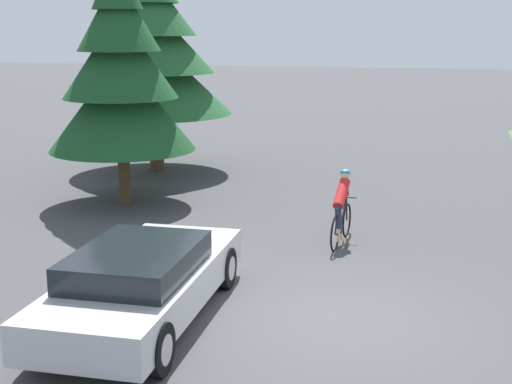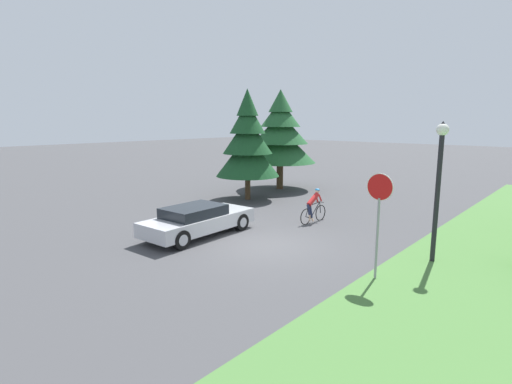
{
  "view_description": "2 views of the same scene",
  "coord_description": "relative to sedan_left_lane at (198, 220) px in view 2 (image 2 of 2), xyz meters",
  "views": [
    {
      "loc": [
        1.42,
        -10.02,
        4.31
      ],
      "look_at": [
        -1.71,
        1.72,
        1.5
      ],
      "focal_mm": 50.0,
      "sensor_mm": 36.0,
      "label": 1
    },
    {
      "loc": [
        8.86,
        -10.75,
        4.45
      ],
      "look_at": [
        -2.85,
        2.77,
        1.26
      ],
      "focal_mm": 28.0,
      "sensor_mm": 36.0,
      "label": 2
    }
  ],
  "objects": [
    {
      "name": "sedan_left_lane",
      "position": [
        0.0,
        0.0,
        0.0
      ],
      "size": [
        2.0,
        4.77,
        1.21
      ],
      "rotation": [
        0.0,
        0.0,
        1.61
      ],
      "color": "#BCBCC1",
      "rests_on": "ground"
    },
    {
      "name": "street_lamp",
      "position": [
        7.92,
        3.0,
        2.24
      ],
      "size": [
        0.37,
        0.37,
        4.45
      ],
      "color": "black",
      "rests_on": "ground"
    },
    {
      "name": "ground_plane",
      "position": [
        2.79,
        0.78,
        -0.62
      ],
      "size": [
        140.0,
        140.0,
        0.0
      ],
      "primitive_type": "plane",
      "color": "#424244"
    },
    {
      "name": "conifer_tall_near",
      "position": [
        -3.46,
        6.76,
        2.61
      ],
      "size": [
        3.59,
        3.59,
        6.21
      ],
      "color": "#4C3823",
      "rests_on": "ground"
    },
    {
      "name": "conifer_tall_far",
      "position": [
        -4.33,
        10.9,
        2.94
      ],
      "size": [
        4.64,
        4.64,
        6.45
      ],
      "color": "#4C3823",
      "rests_on": "ground"
    },
    {
      "name": "stop_sign",
      "position": [
        7.14,
        0.45,
        1.55
      ],
      "size": [
        0.77,
        0.07,
        3.04
      ],
      "rotation": [
        0.0,
        0.0,
        3.13
      ],
      "color": "gray",
      "rests_on": "ground"
    },
    {
      "name": "cyclist",
      "position": [
        2.28,
        4.72,
        0.11
      ],
      "size": [
        0.44,
        1.8,
        1.51
      ],
      "rotation": [
        0.0,
        0.0,
        1.49
      ],
      "color": "black",
      "rests_on": "ground"
    }
  ]
}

